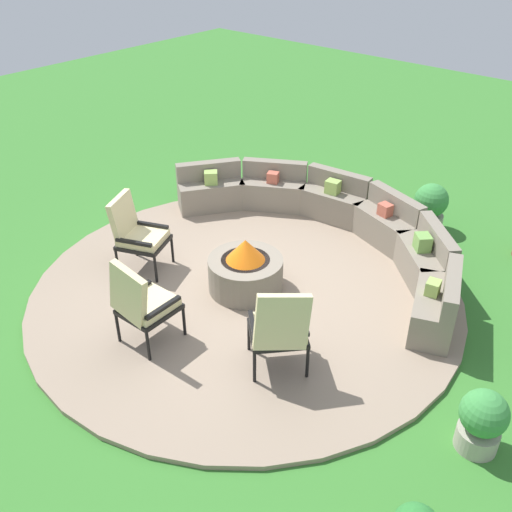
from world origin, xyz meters
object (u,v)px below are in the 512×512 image
(potted_plant_1, at_px, (482,420))
(potted_plant_2, at_px, (430,206))
(curved_stone_bench, at_px, (336,223))
(lounge_chair_back_left, at_px, (279,328))
(fire_pit, at_px, (246,270))
(lounge_chair_front_left, at_px, (136,232))
(lounge_chair_front_right, at_px, (142,302))

(potted_plant_1, height_order, potted_plant_2, potted_plant_2)
(curved_stone_bench, distance_m, lounge_chair_back_left, 2.80)
(fire_pit, distance_m, potted_plant_2, 3.20)
(fire_pit, xyz_separation_m, lounge_chair_front_left, (-1.40, -0.56, 0.26))
(lounge_chair_front_left, bearing_deg, potted_plant_1, 68.47)
(lounge_chair_back_left, bearing_deg, potted_plant_2, 45.67)
(curved_stone_bench, bearing_deg, lounge_chair_front_right, -96.24)
(curved_stone_bench, xyz_separation_m, lounge_chair_front_right, (-0.35, -3.23, 0.26))
(curved_stone_bench, relative_size, lounge_chair_back_left, 4.60)
(curved_stone_bench, relative_size, potted_plant_2, 6.74)
(lounge_chair_back_left, bearing_deg, curved_stone_bench, 63.91)
(lounge_chair_front_right, height_order, lounge_chair_back_left, lounge_chair_front_right)
(lounge_chair_front_left, relative_size, potted_plant_2, 1.43)
(potted_plant_2, bearing_deg, lounge_chair_front_left, -123.51)
(potted_plant_1, bearing_deg, fire_pit, 172.38)
(lounge_chair_front_left, distance_m, lounge_chair_front_right, 1.56)
(lounge_chair_back_left, bearing_deg, fire_pit, 96.98)
(potted_plant_1, relative_size, potted_plant_2, 0.90)
(fire_pit, xyz_separation_m, potted_plant_2, (0.99, 3.05, 0.04))
(fire_pit, height_order, potted_plant_1, fire_pit)
(fire_pit, relative_size, lounge_chair_front_left, 0.91)
(fire_pit, xyz_separation_m, potted_plant_1, (3.22, -0.43, 0.00))
(curved_stone_bench, bearing_deg, fire_pit, -96.46)
(potted_plant_1, bearing_deg, lounge_chair_front_left, -178.41)
(fire_pit, relative_size, lounge_chair_back_left, 0.89)
(fire_pit, bearing_deg, lounge_chair_front_left, -158.25)
(lounge_chair_front_left, distance_m, potted_plant_2, 4.33)
(potted_plant_2, bearing_deg, potted_plant_1, -57.26)
(lounge_chair_front_right, distance_m, lounge_chair_back_left, 1.53)
(lounge_chair_front_right, bearing_deg, lounge_chair_back_left, 22.65)
(lounge_chair_back_left, bearing_deg, potted_plant_1, -35.63)
(lounge_chair_front_left, bearing_deg, curved_stone_bench, 121.89)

